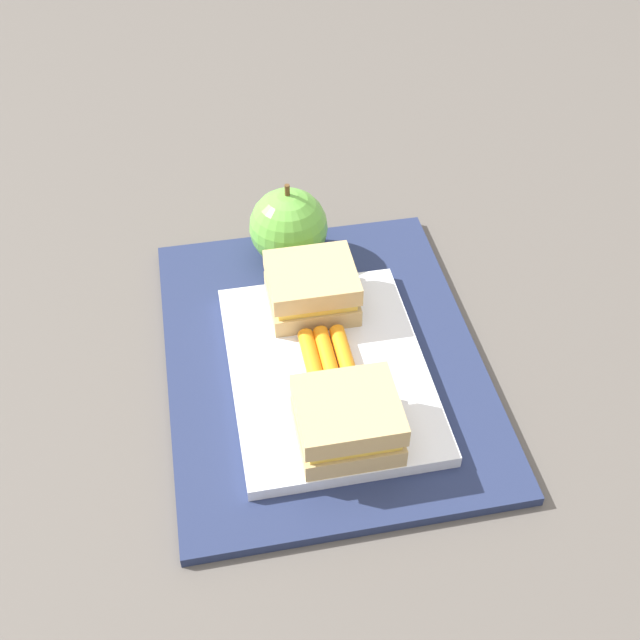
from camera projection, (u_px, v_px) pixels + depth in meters
name	position (u px, v px, depth m)	size (l,w,h in m)	color
ground_plane	(323.00, 362.00, 0.72)	(2.40, 2.40, 0.00)	#56514C
lunchbag_mat	(323.00, 358.00, 0.72)	(0.36, 0.28, 0.01)	navy
food_tray	(328.00, 371.00, 0.69)	(0.23, 0.17, 0.01)	white
sandwich_half_left	(347.00, 420.00, 0.62)	(0.07, 0.08, 0.04)	tan
sandwich_half_right	(312.00, 288.00, 0.73)	(0.07, 0.08, 0.04)	tan
carrot_sticks_bundle	(329.00, 361.00, 0.68)	(0.08, 0.04, 0.02)	orange
apple	(288.00, 227.00, 0.78)	(0.08, 0.08, 0.09)	#66B742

